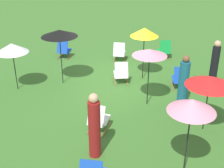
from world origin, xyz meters
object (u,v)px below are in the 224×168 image
deckchair_2 (119,52)px  deckchair_8 (121,73)px  umbrella_1 (12,48)px  person_1 (94,127)px  umbrella_4 (210,81)px  umbrella_0 (192,105)px  umbrella_2 (59,33)px  deckchair_3 (98,119)px  deckchair_7 (180,78)px  person_0 (214,65)px  person_2 (183,83)px  umbrella_5 (150,53)px  deckchair_9 (164,50)px  umbrella_3 (144,32)px  deckchair_4 (64,50)px

deckchair_2 → deckchair_8: bearing=99.0°
umbrella_1 → deckchair_2: bearing=-140.9°
deckchair_8 → person_1: person_1 is taller
umbrella_4 → person_1: 3.28m
umbrella_0 → umbrella_2: 5.98m
umbrella_1 → umbrella_4: (-6.06, 2.31, -0.03)m
deckchair_3 → deckchair_7: bearing=-117.0°
person_0 → person_2: size_ratio=1.00×
deckchair_3 → person_0: person_0 is taller
deckchair_8 → person_0: bearing=168.2°
umbrella_0 → person_1: 2.38m
umbrella_5 → person_0: (-2.42, -1.38, -0.93)m
person_0 → person_2: 2.00m
umbrella_5 → umbrella_1: bearing=-11.4°
umbrella_0 → deckchair_9: bearing=-93.0°
deckchair_8 → person_2: person_2 is taller
deckchair_7 → deckchair_3: bearing=46.6°
umbrella_3 → deckchair_8: bearing=27.1°
deckchair_7 → person_1: 4.75m
umbrella_3 → umbrella_4: umbrella_3 is taller
deckchair_8 → deckchair_9: bearing=-133.6°
umbrella_4 → deckchair_7: bearing=-84.2°
deckchair_7 → person_1: person_1 is taller
umbrella_5 → umbrella_3: bearing=-88.7°
deckchair_9 → person_0: size_ratio=0.48×
umbrella_0 → umbrella_4: bearing=-115.0°
umbrella_5 → person_0: bearing=-150.4°
deckchair_4 → deckchair_9: 4.47m
umbrella_0 → umbrella_1: umbrella_0 is taller
deckchair_3 → umbrella_2: (1.57, -3.04, 1.53)m
deckchair_8 → umbrella_0: 5.26m
umbrella_0 → deckchair_2: bearing=-77.2°
deckchair_9 → umbrella_0: umbrella_0 is taller
deckchair_8 → person_1: bearing=74.1°
umbrella_0 → person_2: umbrella_0 is taller
umbrella_0 → umbrella_4: umbrella_0 is taller
deckchair_2 → deckchair_7: (-2.20, 2.61, 0.00)m
deckchair_2 → person_2: 4.48m
umbrella_0 → person_2: 3.30m
umbrella_2 → person_1: bearing=110.8°
deckchair_2 → umbrella_4: size_ratio=0.51×
umbrella_5 → person_2: umbrella_5 is taller
deckchair_2 → umbrella_2: bearing=55.4°
umbrella_3 → person_0: bearing=165.5°
deckchair_3 → umbrella_2: bearing=-45.6°
person_1 → person_2: bearing=-137.2°
deckchair_7 → umbrella_0: 4.72m
person_0 → deckchair_3: bearing=50.9°
deckchair_7 → umbrella_0: (0.60, 4.46, 1.43)m
deckchair_7 → umbrella_0: umbrella_0 is taller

